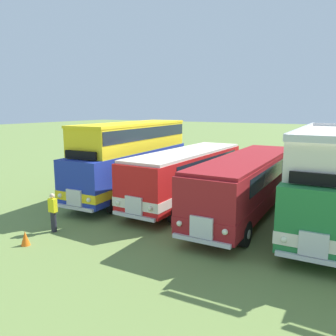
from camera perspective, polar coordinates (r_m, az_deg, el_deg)
bus_first_in_row at (r=20.78m, az=-6.04°, el=2.03°), size 3.02×10.35×4.49m
bus_second_in_row at (r=19.28m, az=3.29°, el=-0.73°), size 2.80×10.27×2.99m
bus_third_in_row at (r=17.50m, az=13.20°, el=-2.09°), size 2.65×11.34×2.99m
bus_fourth_in_row at (r=16.89m, az=25.27°, el=-1.16°), size 2.80×10.85×4.52m
cone_mid_row at (r=14.80m, az=-22.89°, el=-10.84°), size 0.36×0.36×0.58m
marshal_person at (r=15.72m, az=-18.77°, el=-7.06°), size 0.36×0.24×1.73m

